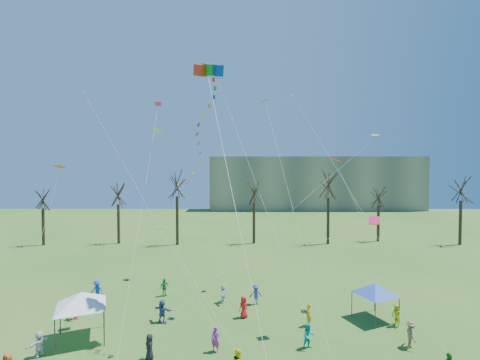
{
  "coord_description": "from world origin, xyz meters",
  "views": [
    {
      "loc": [
        0.63,
        -16.06,
        11.74
      ],
      "look_at": [
        0.56,
        5.0,
        11.0
      ],
      "focal_mm": 25.0,
      "sensor_mm": 36.0,
      "label": 1
    }
  ],
  "objects_px": {
    "distant_building": "(314,183)",
    "canopy_tent_blue": "(375,289)",
    "big_box_kite": "(206,132)",
    "canopy_tent_white": "(81,299)"
  },
  "relations": [
    {
      "from": "canopy_tent_white",
      "to": "canopy_tent_blue",
      "type": "bearing_deg",
      "value": 8.54
    },
    {
      "from": "distant_building",
      "to": "big_box_kite",
      "type": "bearing_deg",
      "value": -107.45
    },
    {
      "from": "distant_building",
      "to": "canopy_tent_blue",
      "type": "bearing_deg",
      "value": -98.6
    },
    {
      "from": "distant_building",
      "to": "canopy_tent_blue",
      "type": "xyz_separation_m",
      "value": [
        -10.95,
        -72.44,
        -5.13
      ]
    },
    {
      "from": "distant_building",
      "to": "canopy_tent_white",
      "type": "height_order",
      "value": "distant_building"
    },
    {
      "from": "big_box_kite",
      "to": "canopy_tent_blue",
      "type": "xyz_separation_m",
      "value": [
        12.77,
        3.02,
        -11.82
      ]
    },
    {
      "from": "big_box_kite",
      "to": "canopy_tent_white",
      "type": "height_order",
      "value": "big_box_kite"
    },
    {
      "from": "big_box_kite",
      "to": "canopy_tent_blue",
      "type": "relative_size",
      "value": 6.13
    },
    {
      "from": "canopy_tent_white",
      "to": "canopy_tent_blue",
      "type": "height_order",
      "value": "canopy_tent_white"
    },
    {
      "from": "distant_building",
      "to": "canopy_tent_white",
      "type": "bearing_deg",
      "value": -113.12
    }
  ]
}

